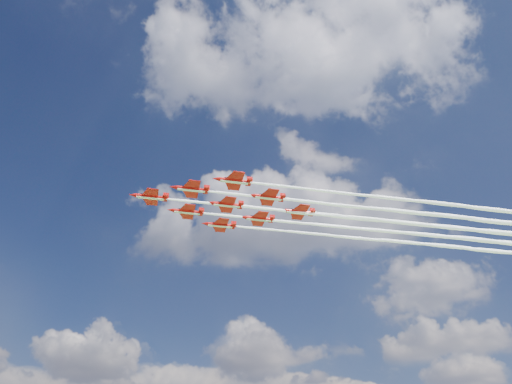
# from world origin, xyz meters

# --- Properties ---
(jet_lead) EXTENTS (127.31, 59.05, 2.60)m
(jet_lead) POSITION_xyz_m (36.74, 17.99, 72.65)
(jet_lead) COLOR #B30A09
(jet_row2_port) EXTENTS (127.31, 59.05, 2.60)m
(jet_row2_port) POSITION_xyz_m (48.76, 16.48, 72.65)
(jet_row2_port) COLOR #B30A09
(jet_row2_starb) EXTENTS (127.31, 59.05, 2.60)m
(jet_row2_starb) POSITION_xyz_m (43.70, 27.90, 72.65)
(jet_row2_starb) COLOR #B30A09
(jet_row3_port) EXTENTS (127.31, 59.05, 2.60)m
(jet_row3_port) POSITION_xyz_m (60.78, 14.97, 72.65)
(jet_row3_port) COLOR #B30A09
(jet_row3_centre) EXTENTS (127.31, 59.05, 2.60)m
(jet_row3_centre) POSITION_xyz_m (55.72, 26.40, 72.65)
(jet_row3_centre) COLOR #B30A09
(jet_row3_starb) EXTENTS (127.31, 59.05, 2.60)m
(jet_row3_starb) POSITION_xyz_m (50.66, 37.82, 72.65)
(jet_row3_starb) COLOR #B30A09
(jet_row4_port) EXTENTS (127.31, 59.05, 2.60)m
(jet_row4_port) POSITION_xyz_m (67.74, 24.89, 72.65)
(jet_row4_port) COLOR #B30A09
(jet_row4_starb) EXTENTS (127.31, 59.05, 2.60)m
(jet_row4_starb) POSITION_xyz_m (62.69, 36.31, 72.65)
(jet_row4_starb) COLOR #B30A09
(jet_tail) EXTENTS (127.31, 59.05, 2.60)m
(jet_tail) POSITION_xyz_m (74.71, 34.80, 72.65)
(jet_tail) COLOR #B30A09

